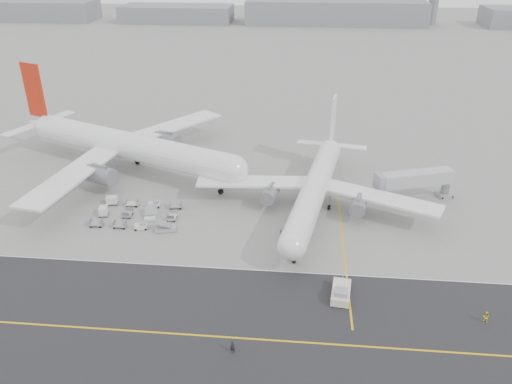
# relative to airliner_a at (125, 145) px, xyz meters

# --- Properties ---
(ground) EXTENTS (700.00, 700.00, 0.00)m
(ground) POSITION_rel_airliner_a_xyz_m (18.32, -34.25, -6.38)
(ground) COLOR gray
(ground) RESTS_ON ground
(taxiway) EXTENTS (220.00, 59.00, 0.03)m
(taxiway) POSITION_rel_airliner_a_xyz_m (23.34, -52.23, -6.37)
(taxiway) COLOR #272729
(taxiway) RESTS_ON ground
(horizon_buildings) EXTENTS (520.00, 28.00, 28.00)m
(horizon_buildings) POSITION_rel_airliner_a_xyz_m (48.32, 225.75, -6.38)
(horizon_buildings) COLOR gray
(horizon_buildings) RESTS_ON ground
(airliner_a) EXTENTS (60.88, 59.57, 22.16)m
(airliner_a) POSITION_rel_airliner_a_xyz_m (0.00, 0.00, 0.00)
(airliner_a) COLOR white
(airliner_a) RESTS_ON ground
(airliner_b) EXTENTS (48.32, 49.27, 17.14)m
(airliner_b) POSITION_rel_airliner_a_xyz_m (43.36, -14.28, -1.43)
(airliner_b) COLOR white
(airliner_b) RESTS_ON ground
(pushback_tug) EXTENTS (3.43, 7.58, 2.14)m
(pushback_tug) POSITION_rel_airliner_a_xyz_m (47.04, -42.10, -5.50)
(pushback_tug) COLOR beige
(pushback_tug) RESTS_ON ground
(jet_bridge) EXTENTS (17.48, 8.47, 6.58)m
(jet_bridge) POSITION_rel_airliner_a_xyz_m (63.75, -8.82, -1.79)
(jet_bridge) COLOR gray
(jet_bridge) RESTS_ON ground
(gse_cluster) EXTENTS (22.60, 18.08, 1.88)m
(gse_cluster) POSITION_rel_airliner_a_xyz_m (8.81, -21.25, -6.38)
(gse_cluster) COLOR gray
(gse_cluster) RESTS_ON ground
(stray_dolly) EXTENTS (3.21, 3.29, 1.75)m
(stray_dolly) POSITION_rel_airliner_a_xyz_m (38.44, -26.54, -6.38)
(stray_dolly) COLOR silver
(stray_dolly) RESTS_ON ground
(ground_crew_a) EXTENTS (0.76, 0.57, 1.90)m
(ground_crew_a) POSITION_rel_airliner_a_xyz_m (32.19, -54.94, -5.43)
(ground_crew_a) COLOR black
(ground_crew_a) RESTS_ON ground
(ground_crew_b) EXTENTS (1.01, 0.89, 1.73)m
(ground_crew_b) POSITION_rel_airliner_a_xyz_m (67.23, -45.67, -5.51)
(ground_crew_b) COLOR yellow
(ground_crew_b) RESTS_ON ground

